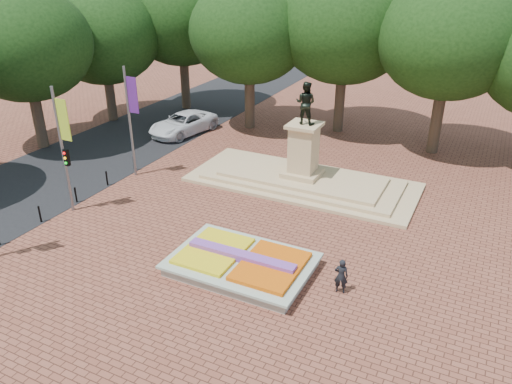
# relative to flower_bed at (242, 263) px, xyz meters

# --- Properties ---
(ground) EXTENTS (90.00, 90.00, 0.00)m
(ground) POSITION_rel_flower_bed_xyz_m (-1.03, 2.00, -0.38)
(ground) COLOR brown
(ground) RESTS_ON ground
(asphalt_street) EXTENTS (9.00, 90.00, 0.02)m
(asphalt_street) POSITION_rel_flower_bed_xyz_m (-16.03, 7.00, -0.37)
(asphalt_street) COLOR black
(asphalt_street) RESTS_ON ground
(flower_bed) EXTENTS (6.30, 4.30, 0.91)m
(flower_bed) POSITION_rel_flower_bed_xyz_m (0.00, 0.00, 0.00)
(flower_bed) COLOR gray
(flower_bed) RESTS_ON ground
(monument) EXTENTS (14.00, 6.00, 6.40)m
(monument) POSITION_rel_flower_bed_xyz_m (-1.03, 10.00, 0.50)
(monument) COLOR tan
(monument) RESTS_ON ground
(tree_row_back) EXTENTS (44.80, 8.80, 10.43)m
(tree_row_back) POSITION_rel_flower_bed_xyz_m (1.31, 20.00, 6.29)
(tree_row_back) COLOR #35261D
(tree_row_back) RESTS_ON ground
(tree_row_street) EXTENTS (8.40, 25.40, 9.98)m
(tree_row_street) POSITION_rel_flower_bed_xyz_m (-20.53, 6.67, 6.01)
(tree_row_street) COLOR #35261D
(tree_row_street) RESTS_ON ground
(banner_poles) EXTENTS (0.88, 11.17, 7.00)m
(banner_poles) POSITION_rel_flower_bed_xyz_m (-11.10, 0.69, 3.50)
(banner_poles) COLOR slate
(banner_poles) RESTS_ON ground
(bollard_row) EXTENTS (0.12, 13.12, 0.98)m
(bollard_row) POSITION_rel_flower_bed_xyz_m (-11.73, 0.50, 0.15)
(bollard_row) COLOR black
(bollard_row) RESTS_ON ground
(van) EXTENTS (3.81, 6.33, 1.64)m
(van) POSITION_rel_flower_bed_xyz_m (-13.03, 14.76, 0.44)
(van) COLOR silver
(van) RESTS_ON ground
(pedestrian) EXTENTS (0.65, 0.49, 1.62)m
(pedestrian) POSITION_rel_flower_bed_xyz_m (4.47, 0.43, 0.43)
(pedestrian) COLOR black
(pedestrian) RESTS_ON ground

